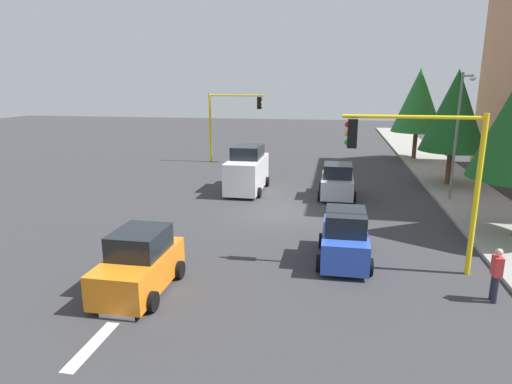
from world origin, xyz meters
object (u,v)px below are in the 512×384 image
car_orange (139,264)px  traffic_signal_far_right (231,114)px  tree_roadside_mid (455,111)px  pedestrian_crossing (496,274)px  tree_roadside_far (419,100)px  car_blue (345,238)px  car_silver (337,182)px  traffic_signal_near_left (422,161)px  delivery_van_white (247,170)px  street_lamp_curbside (459,124)px

car_orange → traffic_signal_far_right: bearing=-173.6°
tree_roadside_mid → traffic_signal_far_right: bearing=-110.9°
pedestrian_crossing → tree_roadside_far: bearing=176.1°
car_blue → car_orange: size_ratio=1.01×
pedestrian_crossing → car_silver: bearing=-158.4°
traffic_signal_far_right → tree_roadside_mid: size_ratio=0.77×
traffic_signal_near_left → car_blue: (-0.40, -2.37, -3.01)m
traffic_signal_far_right → delivery_van_white: traffic_signal_far_right is taller
street_lamp_curbside → delivery_van_white: street_lamp_curbside is taller
traffic_signal_far_right → tree_roadside_far: tree_roadside_far is taller
traffic_signal_far_right → car_silver: traffic_signal_far_right is taller
tree_roadside_mid → pedestrian_crossing: bearing=-8.2°
traffic_signal_far_right → car_silver: size_ratio=1.55×
traffic_signal_near_left → tree_roadside_far: (-24.00, 3.83, 1.14)m
delivery_van_white → car_silver: (0.55, 5.43, -0.39)m
traffic_signal_near_left → street_lamp_curbside: bearing=159.8°
street_lamp_curbside → tree_roadside_far: tree_roadside_far is taller
street_lamp_curbside → car_silver: (-0.29, -6.19, -3.45)m
traffic_signal_near_left → delivery_van_white: bearing=-142.2°
car_orange → pedestrian_crossing: bearing=96.6°
delivery_van_white → pedestrian_crossing: size_ratio=2.82×
traffic_signal_near_left → car_orange: 9.81m
delivery_van_white → tree_roadside_mid: bearing=105.9°
tree_roadside_far → tree_roadside_mid: (10.00, 0.50, -0.27)m
street_lamp_curbside → delivery_van_white: size_ratio=1.46×
street_lamp_curbside → car_blue: size_ratio=1.90×
delivery_van_white → traffic_signal_far_right: bearing=-161.1°
delivery_van_white → car_blue: (10.06, 5.72, -0.39)m
car_blue → pedestrian_crossing: 5.00m
tree_roadside_far → car_orange: size_ratio=2.11×
traffic_signal_near_left → tree_roadside_mid: tree_roadside_mid is taller
pedestrian_crossing → traffic_signal_near_left: bearing=-134.0°
tree_roadside_far → pedestrian_crossing: tree_roadside_far is taller
traffic_signal_far_right → tree_roadside_mid: 16.82m
tree_roadside_mid → car_orange: size_ratio=2.00×
traffic_signal_far_right → street_lamp_curbside: street_lamp_curbside is taller
traffic_signal_near_left → car_blue: 3.85m
tree_roadside_far → delivery_van_white: bearing=-41.3°
tree_roadside_far → car_silver: (14.10, -6.49, -4.15)m
delivery_van_white → car_silver: size_ratio=1.32×
car_silver → pedestrian_crossing: 12.76m
pedestrian_crossing → traffic_signal_far_right: bearing=-148.6°
tree_roadside_far → traffic_signal_far_right: bearing=-75.2°
street_lamp_curbside → tree_roadside_far: bearing=178.8°
delivery_van_white → traffic_signal_near_left: bearing=37.8°
street_lamp_curbside → pedestrian_crossing: 12.17m
street_lamp_curbside → car_blue: street_lamp_curbside is taller
traffic_signal_far_right → tree_roadside_far: bearing=104.8°
tree_roadside_far → car_orange: bearing=-24.8°
traffic_signal_far_right → delivery_van_white: (9.55, 3.27, -2.70)m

